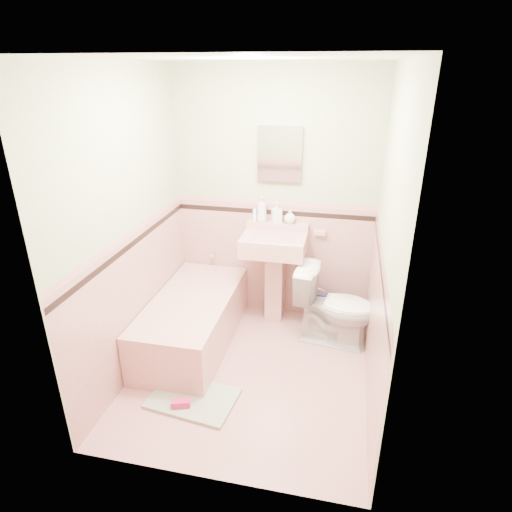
% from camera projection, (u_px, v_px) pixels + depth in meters
% --- Properties ---
extents(floor, '(2.20, 2.20, 0.00)m').
position_uv_depth(floor, '(250.00, 372.00, 3.78)').
color(floor, tan).
rests_on(floor, ground).
extents(ceiling, '(2.20, 2.20, 0.00)m').
position_uv_depth(ceiling, '(248.00, 58.00, 2.78)').
color(ceiling, white).
rests_on(ceiling, ground).
extents(wall_back, '(2.50, 0.00, 2.50)m').
position_uv_depth(wall_back, '(274.00, 199.00, 4.26)').
color(wall_back, beige).
rests_on(wall_back, ground).
extents(wall_front, '(2.50, 0.00, 2.50)m').
position_uv_depth(wall_front, '(202.00, 312.00, 2.29)').
color(wall_front, beige).
rests_on(wall_front, ground).
extents(wall_left, '(0.00, 2.50, 2.50)m').
position_uv_depth(wall_left, '(128.00, 229.00, 3.47)').
color(wall_left, beige).
rests_on(wall_left, ground).
extents(wall_right, '(0.00, 2.50, 2.50)m').
position_uv_depth(wall_right, '(385.00, 249.00, 3.08)').
color(wall_right, beige).
rests_on(wall_right, ground).
extents(wainscot_back, '(2.00, 0.00, 2.00)m').
position_uv_depth(wainscot_back, '(273.00, 260.00, 4.51)').
color(wainscot_back, '#CE908A').
rests_on(wainscot_back, ground).
extents(wainscot_front, '(2.00, 0.00, 2.00)m').
position_uv_depth(wainscot_front, '(208.00, 406.00, 2.56)').
color(wainscot_front, '#CE908A').
rests_on(wainscot_front, ground).
extents(wainscot_left, '(0.00, 2.20, 2.20)m').
position_uv_depth(wainscot_left, '(138.00, 300.00, 3.73)').
color(wainscot_left, '#CE908A').
rests_on(wainscot_left, ground).
extents(wainscot_right, '(0.00, 2.20, 2.20)m').
position_uv_depth(wainscot_right, '(374.00, 327.00, 3.35)').
color(wainscot_right, '#CE908A').
rests_on(wainscot_right, ground).
extents(accent_back, '(2.00, 0.00, 2.00)m').
position_uv_depth(accent_back, '(274.00, 212.00, 4.30)').
color(accent_back, black).
rests_on(accent_back, ground).
extents(accent_front, '(2.00, 0.00, 2.00)m').
position_uv_depth(accent_front, '(205.00, 331.00, 2.36)').
color(accent_front, black).
rests_on(accent_front, ground).
extents(accent_left, '(0.00, 2.20, 2.20)m').
position_uv_depth(accent_left, '(132.00, 244.00, 3.52)').
color(accent_left, black).
rests_on(accent_left, ground).
extents(accent_right, '(0.00, 2.20, 2.20)m').
position_uv_depth(accent_right, '(380.00, 266.00, 3.14)').
color(accent_right, black).
rests_on(accent_right, ground).
extents(cap_back, '(2.00, 0.00, 2.00)m').
position_uv_depth(cap_back, '(274.00, 203.00, 4.26)').
color(cap_back, tan).
rests_on(cap_back, ground).
extents(cap_front, '(2.00, 0.00, 2.00)m').
position_uv_depth(cap_front, '(204.00, 315.00, 2.32)').
color(cap_front, tan).
rests_on(cap_front, ground).
extents(cap_left, '(0.00, 2.20, 2.20)m').
position_uv_depth(cap_left, '(131.00, 233.00, 3.48)').
color(cap_left, tan).
rests_on(cap_left, ground).
extents(cap_right, '(0.00, 2.20, 2.20)m').
position_uv_depth(cap_right, '(382.00, 253.00, 3.10)').
color(cap_right, tan).
rests_on(cap_right, ground).
extents(bathtub, '(0.70, 1.50, 0.45)m').
position_uv_depth(bathtub, '(193.00, 322.00, 4.11)').
color(bathtub, tan).
rests_on(bathtub, floor).
extents(tub_faucet, '(0.04, 0.12, 0.04)m').
position_uv_depth(tub_faucet, '(214.00, 253.00, 4.59)').
color(tub_faucet, silver).
rests_on(tub_faucet, wall_back).
extents(sink, '(0.62, 0.51, 0.97)m').
position_uv_depth(sink, '(274.00, 280.00, 4.35)').
color(sink, tan).
rests_on(sink, floor).
extents(sink_faucet, '(0.02, 0.02, 0.10)m').
position_uv_depth(sink_faucet, '(277.00, 232.00, 4.28)').
color(sink_faucet, silver).
rests_on(sink_faucet, sink).
extents(medicine_cabinet, '(0.40, 0.04, 0.50)m').
position_uv_depth(medicine_cabinet, '(280.00, 154.00, 4.05)').
color(medicine_cabinet, white).
rests_on(medicine_cabinet, wall_back).
extents(soap_dish, '(0.11, 0.07, 0.04)m').
position_uv_depth(soap_dish, '(320.00, 233.00, 4.26)').
color(soap_dish, tan).
rests_on(soap_dish, wall_back).
extents(soap_bottle_left, '(0.11, 0.11, 0.25)m').
position_uv_depth(soap_bottle_left, '(262.00, 209.00, 4.27)').
color(soap_bottle_left, '#B2B2B2').
rests_on(soap_bottle_left, sink).
extents(soap_bottle_mid, '(0.12, 0.12, 0.21)m').
position_uv_depth(soap_bottle_mid, '(277.00, 212.00, 4.25)').
color(soap_bottle_mid, '#B2B2B2').
rests_on(soap_bottle_mid, sink).
extents(soap_bottle_right, '(0.14, 0.14, 0.14)m').
position_uv_depth(soap_bottle_right, '(290.00, 216.00, 4.24)').
color(soap_bottle_right, '#B2B2B2').
rests_on(soap_bottle_right, sink).
extents(tube, '(0.05, 0.05, 0.12)m').
position_uv_depth(tube, '(255.00, 215.00, 4.31)').
color(tube, white).
rests_on(tube, sink).
extents(toilet, '(0.80, 0.52, 0.76)m').
position_uv_depth(toilet, '(336.00, 307.00, 4.06)').
color(toilet, white).
rests_on(toilet, floor).
extents(bucket, '(0.24, 0.24, 0.24)m').
position_uv_depth(bucket, '(316.00, 308.00, 4.54)').
color(bucket, '#09189D').
rests_on(bucket, floor).
extents(bath_mat, '(0.72, 0.53, 0.03)m').
position_uv_depth(bath_mat, '(193.00, 398.00, 3.45)').
color(bath_mat, gray).
rests_on(bath_mat, floor).
extents(shoe, '(0.16, 0.11, 0.06)m').
position_uv_depth(shoe, '(181.00, 403.00, 3.34)').
color(shoe, '#BF1E59').
rests_on(shoe, bath_mat).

